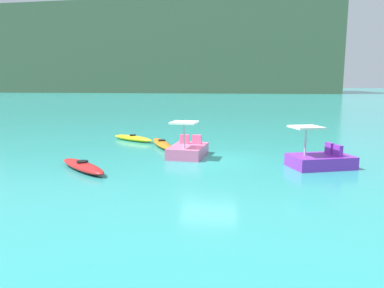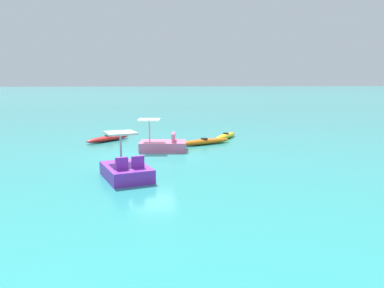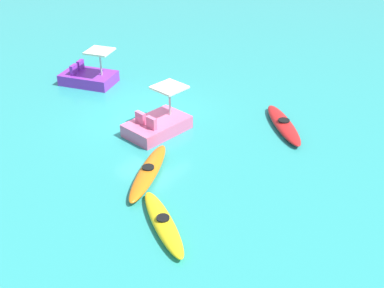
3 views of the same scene
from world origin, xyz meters
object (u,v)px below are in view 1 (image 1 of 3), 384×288
Objects in this scene: kayak_red at (83,166)px; pedal_boat_pink at (188,149)px; kayak_orange at (162,144)px; kayak_yellow at (133,138)px; pedal_boat_purple at (320,159)px.

kayak_red is 4.88m from pedal_boat_pink.
kayak_red is at bearing -140.94° from pedal_boat_pink.
kayak_orange is 1.17× the size of kayak_yellow.
pedal_boat_pink is at bearing -49.34° from kayak_yellow.
kayak_yellow is 5.67m from pedal_boat_pink.
kayak_yellow and kayak_red have the same top height.
kayak_yellow is 11.01m from pedal_boat_purple.
pedal_boat_pink is (1.66, -2.53, 0.17)m from kayak_orange.
kayak_orange is 1.33× the size of pedal_boat_pink.
pedal_boat_pink is (-5.49, 1.76, 0.00)m from pedal_boat_purple.
pedal_boat_purple is (9.28, 1.32, 0.17)m from kayak_red.
kayak_yellow is 1.14× the size of pedal_boat_pink.
kayak_red is (-2.13, -5.60, 0.00)m from kayak_orange.
kayak_yellow is at bearing 146.61° from pedal_boat_purple.
kayak_orange is 3.03m from pedal_boat_pink.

